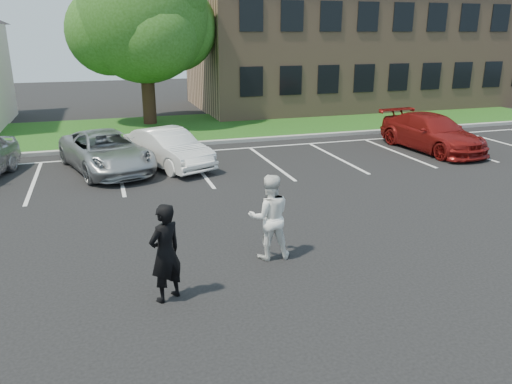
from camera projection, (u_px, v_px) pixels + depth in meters
ground_plane at (270, 259)px, 11.06m from camera, size 90.00×90.00×0.00m
curb at (181, 144)px, 21.92m from camera, size 40.00×0.30×0.15m
grass_strip at (168, 129)px, 25.56m from camera, size 44.00×8.00×0.08m
stall_lines at (229, 160)px, 19.58m from camera, size 34.00×5.36×0.01m
office_building at (359, 42)px, 33.76m from camera, size 22.40×10.40×8.30m
tree at (145, 20)px, 25.45m from camera, size 7.80×7.20×8.80m
man_black_suit at (165, 253)px, 9.12m from camera, size 0.83×0.75×1.89m
man_white_shirt at (269, 217)px, 10.86m from camera, size 1.02×0.84×1.91m
car_silver_minivan at (106, 151)px, 17.89m from camera, size 3.64×5.50×1.40m
car_white_sedan at (168, 148)px, 18.38m from camera, size 3.04×4.48×1.40m
car_red_compact at (432, 133)px, 20.96m from camera, size 2.57×5.33×1.50m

